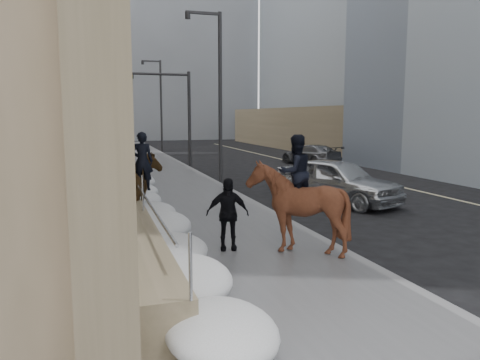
{
  "coord_description": "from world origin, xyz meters",
  "views": [
    {
      "loc": [
        -2.92,
        -7.67,
        3.26
      ],
      "look_at": [
        0.46,
        3.09,
        1.7
      ],
      "focal_mm": 35.0,
      "sensor_mm": 36.0,
      "label": 1
    }
  ],
  "objects_px": {
    "mounted_horse_right": "(297,203)",
    "pedestrian": "(227,214)",
    "car_silver": "(337,181)",
    "car_grey": "(310,155)",
    "mounted_horse_left": "(141,187)"
  },
  "relations": [
    {
      "from": "mounted_horse_right",
      "to": "pedestrian",
      "type": "xyz_separation_m",
      "value": [
        -1.45,
        0.7,
        -0.3
      ]
    },
    {
      "from": "car_silver",
      "to": "car_grey",
      "type": "xyz_separation_m",
      "value": [
        5.19,
        12.93,
        -0.18
      ]
    },
    {
      "from": "mounted_horse_left",
      "to": "car_grey",
      "type": "bearing_deg",
      "value": -118.99
    },
    {
      "from": "mounted_horse_left",
      "to": "car_silver",
      "type": "height_order",
      "value": "mounted_horse_left"
    },
    {
      "from": "pedestrian",
      "to": "car_silver",
      "type": "height_order",
      "value": "pedestrian"
    },
    {
      "from": "mounted_horse_right",
      "to": "pedestrian",
      "type": "distance_m",
      "value": 1.64
    },
    {
      "from": "car_grey",
      "to": "car_silver",
      "type": "bearing_deg",
      "value": 51.22
    },
    {
      "from": "pedestrian",
      "to": "car_grey",
      "type": "relative_size",
      "value": 0.37
    },
    {
      "from": "mounted_horse_right",
      "to": "car_grey",
      "type": "height_order",
      "value": "mounted_horse_right"
    },
    {
      "from": "mounted_horse_left",
      "to": "pedestrian",
      "type": "height_order",
      "value": "mounted_horse_left"
    },
    {
      "from": "mounted_horse_left",
      "to": "pedestrian",
      "type": "bearing_deg",
      "value": 127.42
    },
    {
      "from": "mounted_horse_right",
      "to": "car_silver",
      "type": "height_order",
      "value": "mounted_horse_right"
    },
    {
      "from": "mounted_horse_left",
      "to": "mounted_horse_right",
      "type": "xyz_separation_m",
      "value": [
        3.09,
        -4.13,
        0.08
      ]
    },
    {
      "from": "pedestrian",
      "to": "car_silver",
      "type": "bearing_deg",
      "value": 53.24
    },
    {
      "from": "pedestrian",
      "to": "car_grey",
      "type": "distance_m",
      "value": 21.0
    }
  ]
}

